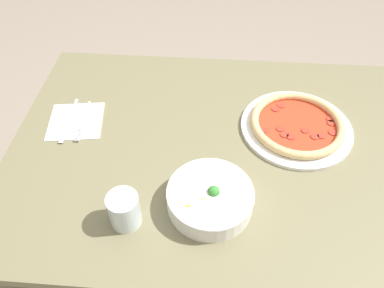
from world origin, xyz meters
name	(u,v)px	position (x,y,z in m)	size (l,w,h in m)	color
ground_plane	(222,258)	(0.00, 0.00, 0.00)	(8.00, 8.00, 0.00)	gray
dining_table	(234,166)	(0.00, 0.00, 0.64)	(1.39, 0.92, 0.74)	#706B4C
pizza	(297,125)	(-0.19, -0.09, 0.75)	(0.35, 0.35, 0.04)	white
bowl	(210,197)	(0.07, 0.22, 0.77)	(0.23, 0.23, 0.08)	white
napkin	(76,121)	(0.52, -0.07, 0.74)	(0.19, 0.19, 0.00)	white
fork	(83,120)	(0.50, -0.07, 0.74)	(0.02, 0.18, 0.00)	silver
knife	(70,118)	(0.54, -0.08, 0.74)	(0.02, 0.20, 0.01)	silver
glass	(124,210)	(0.28, 0.28, 0.79)	(0.08, 0.08, 0.10)	silver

